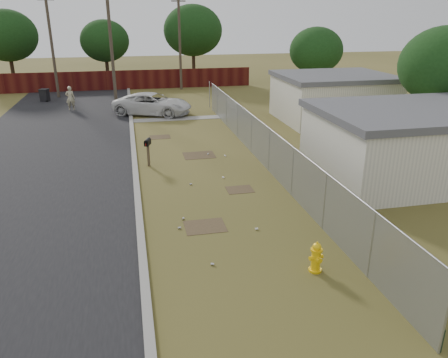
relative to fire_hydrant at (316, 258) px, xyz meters
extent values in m
plane|color=olive|center=(-1.79, 8.41, -0.44)|extent=(120.00, 120.00, 0.00)
cube|color=black|center=(-9.29, 16.41, -0.43)|extent=(9.00, 60.00, 0.02)
cube|color=#99978E|center=(-4.79, 16.41, -0.38)|extent=(0.25, 60.00, 0.12)
cube|color=#99978E|center=(-1.79, 19.91, -0.42)|extent=(6.20, 1.00, 0.03)
cylinder|color=#95979D|center=(1.31, -3.59, 0.56)|extent=(0.06, 0.06, 2.00)
cylinder|color=#95979D|center=(1.31, -0.59, 0.56)|extent=(0.06, 0.06, 2.00)
cylinder|color=#95979D|center=(1.31, 2.41, 0.56)|extent=(0.06, 0.06, 2.00)
cylinder|color=#95979D|center=(1.31, 5.41, 0.56)|extent=(0.06, 0.06, 2.00)
cylinder|color=#95979D|center=(1.31, 8.41, 0.56)|extent=(0.06, 0.06, 2.00)
cylinder|color=#95979D|center=(1.31, 11.41, 0.56)|extent=(0.06, 0.06, 2.00)
cylinder|color=#95979D|center=(1.31, 14.41, 0.56)|extent=(0.06, 0.06, 2.00)
cylinder|color=#95979D|center=(1.31, 17.41, 0.56)|extent=(0.06, 0.06, 2.00)
cylinder|color=#95979D|center=(1.31, 20.41, 0.56)|extent=(0.06, 0.06, 2.00)
cylinder|color=#95979D|center=(1.31, 23.41, 0.56)|extent=(0.06, 0.06, 2.00)
cylinder|color=#95979D|center=(1.31, 9.41, 1.56)|extent=(0.04, 26.00, 0.04)
cube|color=slate|center=(1.31, 9.41, 0.56)|extent=(0.01, 26.00, 2.00)
cube|color=black|center=(1.37, 9.41, -0.14)|extent=(0.03, 26.00, 0.60)
cube|color=#48160F|center=(-7.79, 33.41, 0.46)|extent=(30.00, 0.12, 1.80)
cylinder|color=#453A2E|center=(-5.79, 24.41, 4.06)|extent=(0.24, 0.24, 9.00)
cylinder|color=#453A2E|center=(-10.79, 30.41, 4.06)|extent=(0.24, 0.24, 9.00)
cube|color=#453A2E|center=(-10.79, 30.41, 7.46)|extent=(1.30, 0.10, 0.10)
cylinder|color=#453A2E|center=(0.21, 32.41, 4.06)|extent=(0.24, 0.24, 9.00)
cube|color=#453A2E|center=(0.21, 32.41, 7.46)|extent=(1.30, 0.10, 0.10)
cube|color=beige|center=(7.21, 6.41, 0.96)|extent=(8.00, 6.00, 2.80)
cube|color=#4F5055|center=(7.21, 6.41, 2.51)|extent=(8.32, 6.24, 0.30)
cube|color=beige|center=(8.71, 17.41, 0.96)|extent=(7.00, 6.00, 2.80)
cube|color=#4F5055|center=(8.71, 17.41, 2.51)|extent=(7.28, 6.24, 0.30)
cylinder|color=#352618|center=(-15.79, 37.41, 1.21)|extent=(0.36, 0.36, 3.30)
ellipsoid|color=black|center=(-15.79, 37.41, 4.44)|extent=(5.70, 5.70, 4.84)
cylinder|color=#352618|center=(-6.79, 38.41, 0.99)|extent=(0.36, 0.36, 2.86)
ellipsoid|color=black|center=(-6.79, 38.41, 3.79)|extent=(4.94, 4.94, 4.20)
cylinder|color=#352618|center=(2.21, 37.41, 1.32)|extent=(0.36, 0.36, 3.52)
ellipsoid|color=black|center=(2.21, 37.41, 4.76)|extent=(6.08, 6.08, 5.17)
cylinder|color=#352618|center=(11.21, 26.41, 0.88)|extent=(0.36, 0.36, 2.64)
ellipsoid|color=black|center=(11.21, 26.41, 3.46)|extent=(4.56, 4.56, 3.88)
cylinder|color=#352618|center=(12.21, 11.41, 0.99)|extent=(0.36, 0.36, 2.86)
ellipsoid|color=black|center=(12.21, 11.41, 3.79)|extent=(4.94, 4.94, 4.20)
cylinder|color=yellow|center=(0.00, 0.01, -0.41)|extent=(0.42, 0.42, 0.07)
cylinder|color=yellow|center=(0.00, 0.01, -0.07)|extent=(0.30, 0.30, 0.64)
cylinder|color=yellow|center=(0.00, 0.01, 0.25)|extent=(0.38, 0.38, 0.06)
sphere|color=yellow|center=(0.00, 0.01, 0.33)|extent=(0.28, 0.28, 0.25)
cylinder|color=yellow|center=(0.00, 0.01, 0.47)|extent=(0.05, 0.05, 0.07)
cylinder|color=yellow|center=(-0.15, -0.01, 0.00)|extent=(0.13, 0.13, 0.12)
cylinder|color=yellow|center=(0.15, 0.03, 0.00)|extent=(0.13, 0.13, 0.12)
cylinder|color=yellow|center=(0.02, -0.15, 0.00)|extent=(0.17, 0.15, 0.15)
cube|color=brown|center=(-4.13, 10.26, 0.12)|extent=(0.13, 0.13, 1.12)
cube|color=black|center=(-4.13, 10.26, 0.71)|extent=(0.37, 0.57, 0.20)
cylinder|color=black|center=(-4.13, 10.26, 0.81)|extent=(0.37, 0.57, 0.20)
cube|color=#AD120C|center=(-4.22, 9.99, 0.71)|extent=(0.04, 0.05, 0.11)
imported|color=silver|center=(-3.18, 21.70, 0.33)|extent=(6.11, 4.63, 1.54)
imported|color=tan|center=(-9.14, 24.61, 0.46)|extent=(0.68, 0.47, 1.80)
cube|color=black|center=(-11.63, 28.65, 0.05)|extent=(0.78, 0.78, 0.97)
cube|color=black|center=(-11.63, 28.65, 0.55)|extent=(0.85, 0.85, 0.08)
cylinder|color=black|center=(-11.45, 28.26, -0.34)|extent=(0.12, 0.21, 0.20)
cylinder|color=white|center=(-0.93, 2.79, -0.40)|extent=(0.10, 0.08, 0.07)
cylinder|color=#B6B6BB|center=(-3.27, 4.10, -0.40)|extent=(0.11, 0.12, 0.07)
cylinder|color=white|center=(-0.98, 7.87, -0.40)|extent=(0.11, 0.12, 0.07)
cylinder|color=#B6B6BB|center=(-2.81, 0.92, -0.40)|extent=(0.12, 0.11, 0.07)
cylinder|color=white|center=(-1.02, 11.45, -0.40)|extent=(0.11, 0.12, 0.07)
cylinder|color=#B6B6BB|center=(-2.52, 7.37, -0.40)|extent=(0.12, 0.10, 0.07)
cylinder|color=#B6B6BB|center=(-3.48, 3.42, -0.40)|extent=(0.10, 0.07, 0.07)
cylinder|color=white|center=(-0.22, 10.94, -0.40)|extent=(0.10, 0.12, 0.07)
camera|label=1|loc=(-4.84, -9.92, 6.47)|focal=35.00mm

